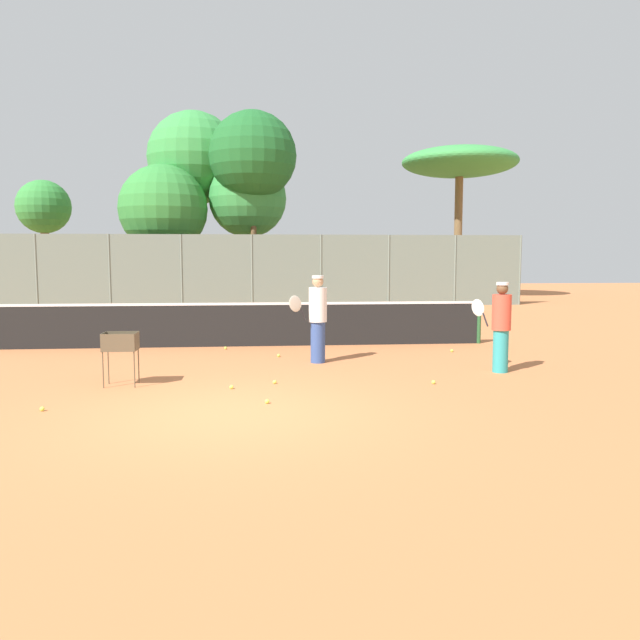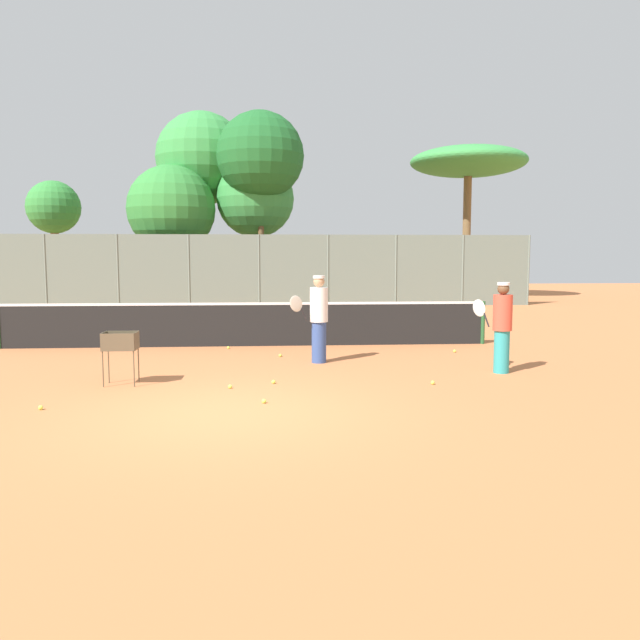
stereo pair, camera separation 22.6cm
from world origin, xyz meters
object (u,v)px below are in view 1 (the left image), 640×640
at_px(tennis_net, 244,324).
at_px(ball_cart, 121,346).
at_px(player_red_cap, 318,318).
at_px(parked_car, 371,288).
at_px(player_white_outfit, 501,326).

relative_size(tennis_net, ball_cart, 13.04).
bearing_deg(player_red_cap, ball_cart, 0.27).
relative_size(player_red_cap, parked_car, 0.43).
bearing_deg(player_red_cap, tennis_net, -86.74).
distance_m(player_red_cap, ball_cart, 4.04).
xyz_separation_m(player_red_cap, parked_car, (4.07, 16.87, -0.27)).
bearing_deg(ball_cart, player_white_outfit, 5.16).
xyz_separation_m(player_white_outfit, player_red_cap, (-3.35, 1.37, 0.05)).
relative_size(player_white_outfit, parked_car, 0.41).
xyz_separation_m(player_white_outfit, parked_car, (0.72, 18.24, -0.22)).
xyz_separation_m(player_white_outfit, ball_cart, (-6.86, -0.62, -0.21)).
height_order(player_red_cap, ball_cart, player_red_cap).
height_order(player_white_outfit, player_red_cap, player_red_cap).
bearing_deg(player_white_outfit, player_red_cap, 32.49).
height_order(ball_cart, parked_car, parked_car).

